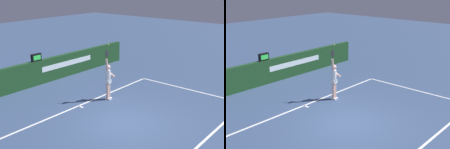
{
  "view_description": "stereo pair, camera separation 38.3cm",
  "coord_description": "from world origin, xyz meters",
  "views": [
    {
      "loc": [
        -8.69,
        -6.67,
        5.47
      ],
      "look_at": [
        1.7,
        2.1,
        1.19
      ],
      "focal_mm": 48.69,
      "sensor_mm": 36.0,
      "label": 1
    },
    {
      "loc": [
        -8.43,
        -6.96,
        5.47
      ],
      "look_at": [
        1.7,
        2.1,
        1.19
      ],
      "focal_mm": 48.69,
      "sensor_mm": 36.0,
      "label": 2
    }
  ],
  "objects": [
    {
      "name": "speed_display",
      "position": [
        0.61,
        6.44,
        1.52
      ],
      "size": [
        0.58,
        0.18,
        0.39
      ],
      "color": "black",
      "rests_on": "back_wall"
    },
    {
      "name": "tennis_player",
      "position": [
        1.48,
        2.16,
        1.01
      ],
      "size": [
        0.49,
        0.5,
        2.45
      ],
      "color": "beige",
      "rests_on": "ground"
    },
    {
      "name": "tennis_ball",
      "position": [
        1.44,
        2.09,
        2.66
      ],
      "size": [
        0.07,
        0.07,
        0.07
      ],
      "color": "#C4E639"
    },
    {
      "name": "court_lines",
      "position": [
        0.0,
        -0.16,
        0.0
      ],
      "size": [
        10.46,
        5.76,
        0.0
      ],
      "color": "white",
      "rests_on": "ground"
    },
    {
      "name": "ground_plane",
      "position": [
        0.0,
        0.0,
        0.0
      ],
      "size": [
        60.0,
        60.0,
        0.0
      ],
      "primitive_type": "plane",
      "color": "#364B71"
    },
    {
      "name": "back_wall",
      "position": [
        0.0,
        6.44,
        0.66
      ],
      "size": [
        15.0,
        0.26,
        1.32
      ],
      "color": "#19421E",
      "rests_on": "ground"
    }
  ]
}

